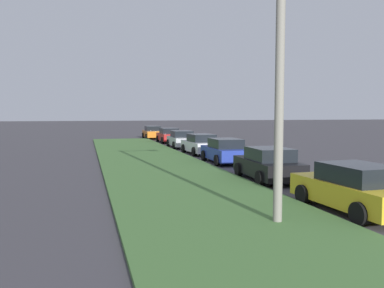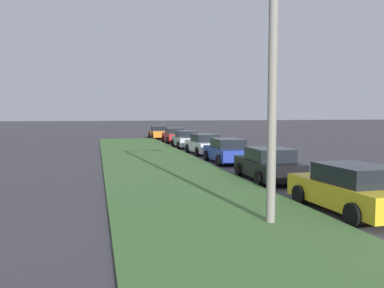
# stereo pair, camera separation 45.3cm
# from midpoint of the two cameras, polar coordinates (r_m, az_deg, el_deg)

# --- Properties ---
(grass_median) EXTENTS (60.00, 6.00, 0.12)m
(grass_median) POSITION_cam_midpoint_polar(r_m,az_deg,el_deg) (16.41, -2.09, -5.93)
(grass_median) COLOR #477238
(grass_median) RESTS_ON ground
(parked_car_yellow) EXTENTS (4.38, 2.17, 1.47)m
(parked_car_yellow) POSITION_cam_midpoint_polar(r_m,az_deg,el_deg) (13.19, 21.04, -5.88)
(parked_car_yellow) COLOR gold
(parked_car_yellow) RESTS_ON ground
(parked_car_black) EXTENTS (4.37, 2.15, 1.47)m
(parked_car_black) POSITION_cam_midpoint_polar(r_m,az_deg,el_deg) (18.28, 9.97, -2.85)
(parked_car_black) COLOR black
(parked_car_black) RESTS_ON ground
(parked_car_blue) EXTENTS (4.31, 2.04, 1.47)m
(parked_car_blue) POSITION_cam_midpoint_polar(r_m,az_deg,el_deg) (24.38, 4.11, -0.99)
(parked_car_blue) COLOR #23389E
(parked_car_blue) RESTS_ON ground
(parked_car_white) EXTENTS (4.36, 2.14, 1.47)m
(parked_car_white) POSITION_cam_midpoint_polar(r_m,az_deg,el_deg) (29.47, 0.79, -0.04)
(parked_car_white) COLOR silver
(parked_car_white) RESTS_ON ground
(parked_car_silver) EXTENTS (4.34, 2.09, 1.47)m
(parked_car_silver) POSITION_cam_midpoint_polar(r_m,az_deg,el_deg) (34.91, -1.88, 0.65)
(parked_car_silver) COLOR #B2B5BA
(parked_car_silver) RESTS_ON ground
(parked_car_red) EXTENTS (4.31, 2.04, 1.47)m
(parked_car_red) POSITION_cam_midpoint_polar(r_m,az_deg,el_deg) (41.05, -3.61, 1.21)
(parked_car_red) COLOR red
(parked_car_red) RESTS_ON ground
(parked_car_orange) EXTENTS (4.30, 2.02, 1.47)m
(parked_car_orange) POSITION_cam_midpoint_polar(r_m,az_deg,el_deg) (47.50, -5.86, 1.63)
(parked_car_orange) COLOR orange
(parked_car_orange) RESTS_ON ground
(streetlight) EXTENTS (0.64, 2.87, 7.50)m
(streetlight) POSITION_cam_midpoint_polar(r_m,az_deg,el_deg) (11.08, 12.67, 11.47)
(streetlight) COLOR gray
(streetlight) RESTS_ON ground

